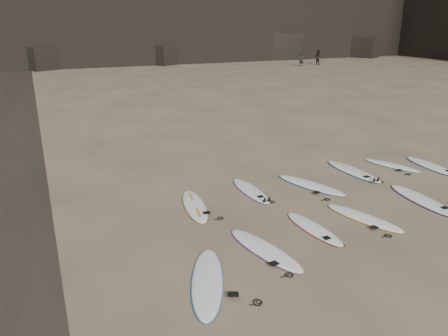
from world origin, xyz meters
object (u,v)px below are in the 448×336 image
(surfboard_10, at_px, (431,166))
(surfboard_7, at_px, (311,185))
(surfboard_6, at_px, (251,190))
(surfboard_2, at_px, (314,228))
(surfboard_5, at_px, (195,205))
(person_a, at_px, (301,60))
(surfboard_9, at_px, (392,165))
(person_b, at_px, (318,57))
(surfboard_0, at_px, (207,281))
(surfboard_8, at_px, (353,171))
(surfboard_1, at_px, (265,249))
(surfboard_4, at_px, (422,200))
(surfboard_3, at_px, (364,218))

(surfboard_10, bearing_deg, surfboard_7, -176.97)
(surfboard_6, relative_size, surfboard_7, 0.89)
(surfboard_2, distance_m, surfboard_5, 3.62)
(surfboard_7, relative_size, person_a, 1.73)
(surfboard_2, height_order, surfboard_9, same)
(surfboard_7, bearing_deg, surfboard_5, 160.24)
(surfboard_5, xyz_separation_m, person_b, (28.57, 34.50, 0.85))
(surfboard_0, relative_size, surfboard_8, 0.99)
(surfboard_2, bearing_deg, surfboard_9, 25.29)
(surfboard_7, height_order, person_b, person_b)
(surfboard_8, height_order, surfboard_9, surfboard_8)
(surfboard_2, xyz_separation_m, person_a, (23.25, 36.46, 0.73))
(surfboard_6, distance_m, person_a, 40.85)
(surfboard_8, bearing_deg, surfboard_7, -167.84)
(surfboard_9, bearing_deg, surfboard_1, -173.93)
(surfboard_1, bearing_deg, surfboard_4, -4.73)
(surfboard_1, distance_m, surfboard_8, 6.89)
(surfboard_10, distance_m, person_a, 37.53)
(surfboard_1, height_order, surfboard_8, surfboard_8)
(surfboard_0, xyz_separation_m, surfboard_10, (10.65, 3.77, -0.00))
(surfboard_3, bearing_deg, surfboard_1, 170.57)
(surfboard_8, xyz_separation_m, surfboard_10, (3.11, -0.73, -0.00))
(surfboard_4, height_order, surfboard_6, surfboard_4)
(surfboard_8, height_order, person_b, person_b)
(surfboard_6, bearing_deg, surfboard_10, -3.50)
(surfboard_2, xyz_separation_m, surfboard_7, (1.76, 2.73, 0.01))
(surfboard_2, height_order, surfboard_7, surfboard_7)
(surfboard_2, xyz_separation_m, surfboard_6, (-0.32, 3.11, 0.00))
(surfboard_9, height_order, surfboard_10, surfboard_10)
(person_a, bearing_deg, surfboard_5, -117.31)
(surfboard_8, relative_size, surfboard_9, 1.24)
(surfboard_6, bearing_deg, surfboard_2, -83.50)
(surfboard_1, bearing_deg, person_b, 41.55)
(person_b, bearing_deg, surfboard_1, 134.43)
(surfboard_10, bearing_deg, surfboard_5, -176.04)
(surfboard_0, xyz_separation_m, surfboard_6, (3.21, 4.30, -0.01))
(surfboard_0, relative_size, surfboard_4, 0.99)
(surfboard_10, bearing_deg, surfboard_1, -156.33)
(surfboard_1, bearing_deg, surfboard_8, 21.49)
(surfboard_3, height_order, person_b, person_b)
(surfboard_10, bearing_deg, surfboard_6, -179.47)
(surfboard_6, xyz_separation_m, surfboard_8, (4.32, 0.20, 0.01))
(surfboard_1, bearing_deg, person_a, 43.98)
(surfboard_8, bearing_deg, surfboard_5, -176.87)
(surfboard_0, height_order, surfboard_5, surfboard_0)
(surfboard_7, relative_size, person_b, 1.49)
(surfboard_1, relative_size, surfboard_7, 0.97)
(surfboard_7, xyz_separation_m, person_b, (24.38, 34.46, 0.84))
(person_a, bearing_deg, surfboard_9, -107.76)
(surfboard_6, distance_m, surfboard_9, 6.15)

